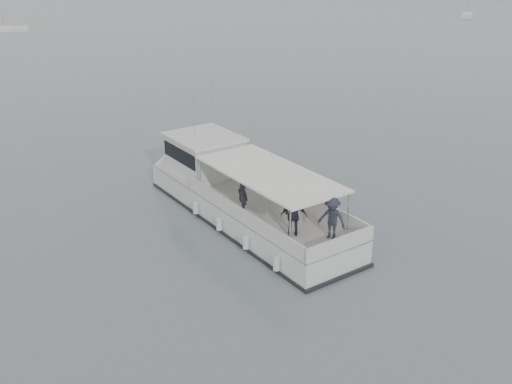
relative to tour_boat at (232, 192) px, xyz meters
The scene contains 2 objects.
ground 3.93m from the tour_boat, 14.55° to the right, with size 1400.00×1400.00×0.00m, color slate.
tour_boat is the anchor object (origin of this frame).
Camera 1 is at (10.89, -20.64, 12.07)m, focal length 40.00 mm.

